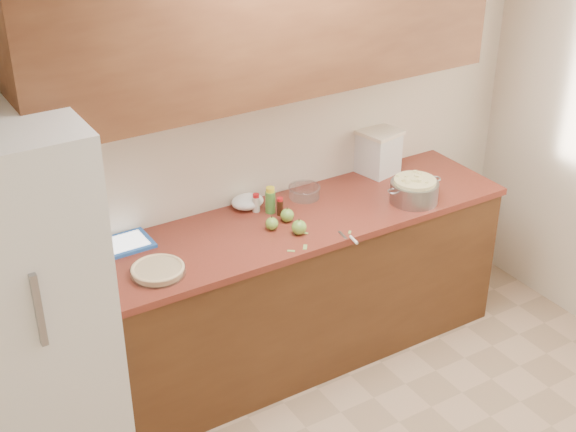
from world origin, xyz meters
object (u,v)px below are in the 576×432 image
pie (158,270)px  flour_canister (378,151)px  colander (414,191)px  tablet (123,244)px

pie → flour_canister: size_ratio=0.99×
pie → colander: 1.55m
pie → tablet: size_ratio=0.93×
pie → colander: bearing=-1.6°
colander → pie: bearing=178.4°
flour_canister → tablet: bearing=-178.9°
colander → flour_canister: bearing=82.0°
pie → flour_canister: bearing=13.2°
colander → tablet: bearing=166.4°
colander → flour_canister: 0.43m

